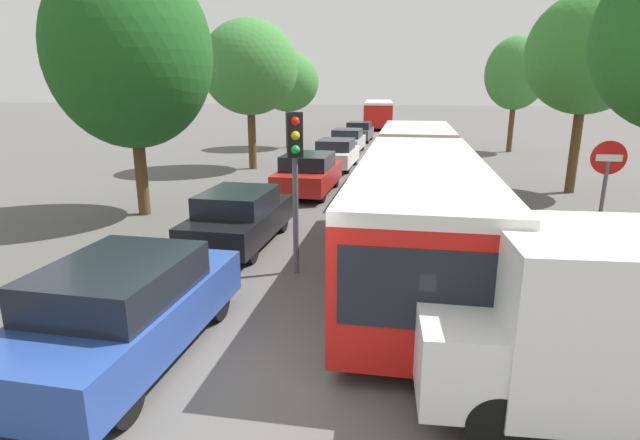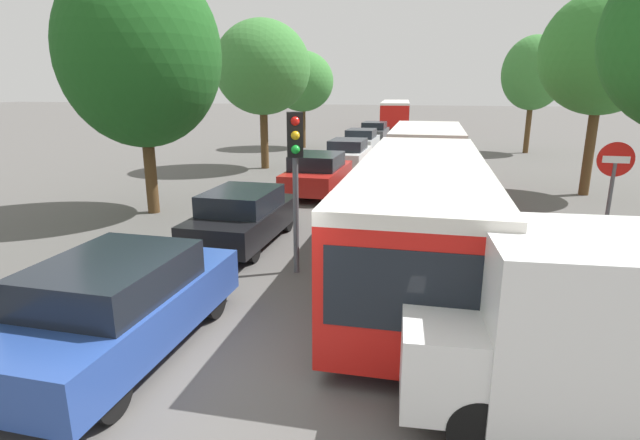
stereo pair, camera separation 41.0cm
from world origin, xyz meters
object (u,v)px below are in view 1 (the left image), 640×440
Objects in this scene: articulated_bus at (418,179)px; queued_car_white at (336,154)px; queued_car_blue at (125,309)px; tree_right_mid at (585,57)px; queued_car_graphite at (359,131)px; queued_car_black at (239,217)px; queued_car_silver at (347,141)px; tree_left_mid at (130,53)px; queued_car_red at (308,173)px; tree_left_far at (250,70)px; city_bus_rear at (378,112)px; tree_right_far at (517,75)px; tree_left_distant at (288,82)px; traffic_light at (295,157)px; no_entry_sign at (604,186)px.

articulated_bus is 10.65m from queued_car_white.
queued_car_blue is 17.45m from tree_right_mid.
queued_car_black is at bearing -179.80° from queued_car_graphite.
tree_left_mid is (-4.11, -15.94, 4.10)m from queued_car_silver.
queued_car_red reaches higher than queued_car_graphite.
city_bus_rear is at bearing 82.02° from tree_left_far.
articulated_bus is 1.43× the size of city_bus_rear.
queued_car_blue is 0.66× the size of tree_right_far.
queued_car_blue is 0.62× the size of tree_right_mid.
queued_car_silver is at bearing -0.02° from queued_car_black.
queued_car_graphite is 23.05m from tree_left_mid.
tree_left_distant is (-4.28, 25.49, 3.37)m from queued_car_blue.
tree_right_mid reaches higher than city_bus_rear.
tree_left_mid reaches higher than queued_car_silver.
queued_car_silver is 0.57× the size of tree_right_mid.
queued_car_blue is at bearing -124.54° from tree_right_mid.
city_bus_rear is 2.68× the size of queued_car_red.
tree_left_mid is (-4.42, -9.97, 4.09)m from queued_car_white.
queued_car_black is at bearing 175.17° from city_bus_rear.
traffic_light reaches higher than no_entry_sign.
tree_right_far is (13.27, 9.05, -0.11)m from tree_left_far.
queued_car_silver is (-4.26, 15.84, -0.69)m from articulated_bus.
tree_right_far is (9.43, 26.07, 3.71)m from queued_car_blue.
tree_right_mid reaches higher than tree_left_far.
no_entry_sign is at bearing -156.11° from queued_car_silver.
tree_left_mid is at bearing 60.02° from queued_car_black.
queued_car_blue is at bearing 175.57° from city_bus_rear.
queued_car_graphite is at bearing 174.70° from city_bus_rear.
no_entry_sign is 12.83m from tree_left_mid.
no_entry_sign is at bearing -45.00° from tree_left_far.
queued_car_black is at bearing 179.98° from queued_car_silver.
tree_left_far is (0.46, 9.16, -0.21)m from tree_left_mid.
traffic_light is (1.48, -13.96, 1.78)m from queued_car_white.
city_bus_rear is 20.09m from queued_car_silver.
queued_car_red is at bearing -178.48° from queued_car_silver.
tree_left_mid is (-4.02, 2.34, 4.10)m from queued_car_black.
tree_left_far reaches higher than city_bus_rear.
tree_right_far is at bearing -25.03° from queued_car_black.
queued_car_silver is 0.61× the size of tree_right_far.
tree_right_mid is at bearing -39.67° from tree_left_distant.
tree_right_mid is at bearing -89.13° from tree_right_far.
articulated_bus reaches higher than city_bus_rear.
queued_car_white is 5.98m from queued_car_silver.
queued_car_red is 10.60m from tree_right_mid.
queued_car_blue is 4.52m from traffic_light.
traffic_light is (1.88, -1.65, 1.79)m from queued_car_black.
queued_car_silver is 1.01× the size of queued_car_graphite.
tree_right_mid reaches higher than queued_car_white.
tree_right_mid is at bearing -12.76° from tree_left_far.
articulated_bus reaches higher than queued_car_silver.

